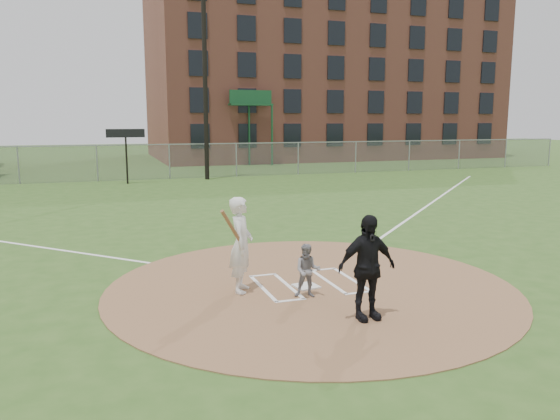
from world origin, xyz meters
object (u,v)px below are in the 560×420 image
object	(u,v)px
home_plate	(306,286)
umpire	(367,267)
catcher	(308,271)
batter_at_plate	(241,244)

from	to	relation	value
home_plate	umpire	xyz separation A→B (m)	(0.31, -2.02, 0.90)
home_plate	catcher	world-z (taller)	catcher
home_plate	batter_at_plate	distance (m)	1.64
home_plate	batter_at_plate	size ratio (longest dim) A/B	0.24
batter_at_plate	umpire	bearing A→B (deg)	-53.02
home_plate	catcher	bearing A→B (deg)	-109.28
home_plate	catcher	distance (m)	0.82
umpire	batter_at_plate	world-z (taller)	batter_at_plate
catcher	umpire	world-z (taller)	umpire
umpire	batter_at_plate	size ratio (longest dim) A/B	0.96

